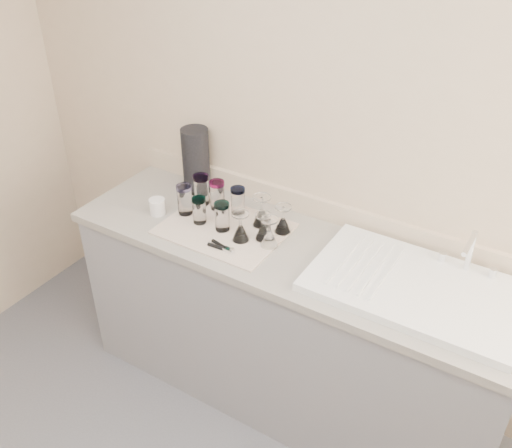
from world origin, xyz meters
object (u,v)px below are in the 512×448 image
Objects in this scene: sink_unit at (416,287)px; can_opener at (222,247)px; tumbler_cyan at (217,195)px; goblet_extra at (263,230)px; tumbler_blue at (199,210)px; white_mug at (157,206)px; goblet_front_left at (241,231)px; paper_towel_roll at (196,160)px; tumbler_magenta at (185,199)px; tumbler_teal at (201,189)px; tumbler_purple at (238,201)px; goblet_back_left at (262,215)px; tumbler_lavender at (222,216)px; goblet_back_right at (283,223)px; goblet_front_right at (269,236)px.

sink_unit reaches higher than can_opener.
sink_unit reaches higher than tumbler_cyan.
tumbler_blue is at bearing -172.83° from goblet_extra.
goblet_extra is 0.55m from white_mug.
paper_towel_roll is (-0.45, 0.29, 0.10)m from goblet_front_left.
tumbler_magenta is 1.14× the size of tumbler_blue.
goblet_extra is 0.59m from paper_towel_roll.
tumbler_teal is at bearing 82.73° from tumbler_magenta.
sink_unit is 0.91m from tumbler_purple.
goblet_back_left reaches higher than can_opener.
goblet_back_left is 0.51m from white_mug.
tumbler_magenta is at bearing 174.06° from tumbler_lavender.
paper_towel_roll is (-0.21, 0.27, 0.08)m from tumbler_blue.
tumbler_lavender reaches higher than can_opener.
goblet_front_left is 1.04× the size of can_opener.
white_mug is at bearing -127.15° from tumbler_teal.
tumbler_teal is at bearing -175.93° from tumbler_purple.
tumbler_lavender reaches higher than goblet_back_right.
tumbler_cyan is 1.28× the size of white_mug.
goblet_front_left is at bearing -142.82° from goblet_extra.
tumbler_magenta is 1.11× the size of goblet_back_right.
tumbler_teal is 1.11× the size of goblet_front_left.
sink_unit is 6.41× the size of tumbler_blue.
tumbler_lavender is at bearing -151.99° from goblet_back_right.
paper_towel_roll is (-0.11, 0.24, 0.08)m from tumbler_magenta.
white_mug is at bearing -141.11° from tumbler_cyan.
tumbler_teal is 1.02× the size of goblet_back_left.
white_mug is at bearing -171.22° from tumbler_blue.
tumbler_blue is 0.94× the size of goblet_front_left.
tumbler_magenta is 0.98× the size of goblet_back_left.
tumbler_teal reaches higher than goblet_back_right.
tumbler_cyan reaches higher than goblet_front_left.
white_mug is (-0.22, -0.03, -0.03)m from tumbler_blue.
goblet_front_left is (-0.13, -0.15, 0.00)m from goblet_back_right.
goblet_back_left reaches higher than tumbler_lavender.
white_mug is (-0.43, 0.09, 0.02)m from can_opener.
tumbler_cyan is (0.09, 0.00, -0.00)m from tumbler_teal.
sink_unit is 5.96× the size of tumbler_lavender.
goblet_back_right is (0.36, -0.01, -0.03)m from tumbler_cyan.
goblet_front_right is at bearing -29.44° from tumbler_purple.
tumbler_lavender is at bearing -5.94° from tumbler_magenta.
goblet_back_left reaches higher than white_mug.
tumbler_lavender is at bearing -37.98° from paper_towel_roll.
tumbler_magenta is 0.45× the size of paper_towel_roll.
tumbler_purple is 0.15m from tumbler_lavender.
goblet_back_right is (-0.64, 0.08, 0.03)m from sink_unit.
tumbler_lavender is 1.05× the size of goblet_back_right.
tumbler_cyan is 1.13× the size of tumbler_blue.
tumbler_magenta is at bearing 164.44° from tumbler_blue.
goblet_extra is (0.32, 0.04, -0.02)m from tumbler_blue.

